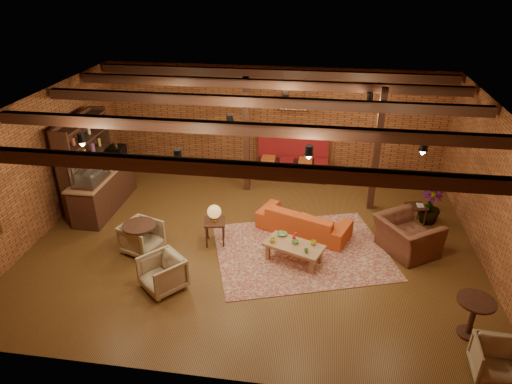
# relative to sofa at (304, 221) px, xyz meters

# --- Properties ---
(floor) EXTENTS (10.00, 10.00, 0.00)m
(floor) POSITION_rel_sofa_xyz_m (-1.12, -0.52, -0.32)
(floor) COLOR #401F10
(floor) RESTS_ON ground
(ceiling) EXTENTS (10.00, 8.00, 0.02)m
(ceiling) POSITION_rel_sofa_xyz_m (-1.12, -0.52, 2.88)
(ceiling) COLOR black
(ceiling) RESTS_ON wall_back
(wall_back) EXTENTS (10.00, 0.02, 3.20)m
(wall_back) POSITION_rel_sofa_xyz_m (-1.12, 3.48, 1.28)
(wall_back) COLOR brown
(wall_back) RESTS_ON ground
(wall_front) EXTENTS (10.00, 0.02, 3.20)m
(wall_front) POSITION_rel_sofa_xyz_m (-1.12, -4.52, 1.28)
(wall_front) COLOR brown
(wall_front) RESTS_ON ground
(wall_left) EXTENTS (0.02, 8.00, 3.20)m
(wall_left) POSITION_rel_sofa_xyz_m (-6.12, -0.52, 1.28)
(wall_left) COLOR brown
(wall_left) RESTS_ON ground
(wall_right) EXTENTS (0.02, 8.00, 3.20)m
(wall_right) POSITION_rel_sofa_xyz_m (3.88, -0.52, 1.28)
(wall_right) COLOR brown
(wall_right) RESTS_ON ground
(ceiling_beams) EXTENTS (9.80, 6.40, 0.22)m
(ceiling_beams) POSITION_rel_sofa_xyz_m (-1.12, -0.52, 2.76)
(ceiling_beams) COLOR black
(ceiling_beams) RESTS_ON ceiling
(ceiling_pipe) EXTENTS (9.60, 0.12, 0.12)m
(ceiling_pipe) POSITION_rel_sofa_xyz_m (-1.12, 1.08, 2.53)
(ceiling_pipe) COLOR black
(ceiling_pipe) RESTS_ON ceiling
(post_left) EXTENTS (0.16, 0.16, 3.20)m
(post_left) POSITION_rel_sofa_xyz_m (-1.72, 2.08, 1.28)
(post_left) COLOR black
(post_left) RESTS_ON ground
(post_right) EXTENTS (0.16, 0.16, 3.20)m
(post_right) POSITION_rel_sofa_xyz_m (1.68, 1.48, 1.28)
(post_right) COLOR black
(post_right) RESTS_ON ground
(service_counter) EXTENTS (0.80, 2.50, 1.60)m
(service_counter) POSITION_rel_sofa_xyz_m (-5.22, 0.48, 0.48)
(service_counter) COLOR black
(service_counter) RESTS_ON ground
(plant_counter) EXTENTS (0.35, 0.39, 0.30)m
(plant_counter) POSITION_rel_sofa_xyz_m (-5.12, 0.68, 0.90)
(plant_counter) COLOR #337F33
(plant_counter) RESTS_ON service_counter
(shelving_hutch) EXTENTS (0.52, 2.00, 2.40)m
(shelving_hutch) POSITION_rel_sofa_xyz_m (-5.62, 0.58, 0.88)
(shelving_hutch) COLOR black
(shelving_hutch) RESTS_ON ground
(banquette) EXTENTS (2.10, 0.70, 1.00)m
(banquette) POSITION_rel_sofa_xyz_m (-0.52, 3.03, 0.18)
(banquette) COLOR maroon
(banquette) RESTS_ON ground
(service_sign) EXTENTS (0.86, 0.06, 0.30)m
(service_sign) POSITION_rel_sofa_xyz_m (-0.52, 2.58, 2.03)
(service_sign) COLOR orange
(service_sign) RESTS_ON ceiling
(ceiling_spotlights) EXTENTS (6.40, 4.40, 0.28)m
(ceiling_spotlights) POSITION_rel_sofa_xyz_m (-1.12, -0.52, 2.54)
(ceiling_spotlights) COLOR black
(ceiling_spotlights) RESTS_ON ceiling
(rug) EXTENTS (4.45, 3.89, 0.01)m
(rug) POSITION_rel_sofa_xyz_m (0.01, -0.82, -0.31)
(rug) COLOR maroon
(rug) RESTS_ON floor
(sofa) EXTENTS (2.34, 1.58, 0.64)m
(sofa) POSITION_rel_sofa_xyz_m (0.00, 0.00, 0.00)
(sofa) COLOR #BD451A
(sofa) RESTS_ON floor
(coffee_table) EXTENTS (1.38, 1.03, 0.68)m
(coffee_table) POSITION_rel_sofa_xyz_m (-0.15, -1.21, 0.06)
(coffee_table) COLOR #926044
(coffee_table) RESTS_ON floor
(side_table_lamp) EXTENTS (0.55, 0.55, 0.98)m
(side_table_lamp) POSITION_rel_sofa_xyz_m (-1.99, -0.76, 0.43)
(side_table_lamp) COLOR black
(side_table_lamp) RESTS_ON floor
(round_table_left) EXTENTS (0.72, 0.72, 0.75)m
(round_table_left) POSITION_rel_sofa_xyz_m (-3.50, -1.44, 0.19)
(round_table_left) COLOR black
(round_table_left) RESTS_ON floor
(armchair_a) EXTENTS (0.92, 0.95, 0.78)m
(armchair_a) POSITION_rel_sofa_xyz_m (-3.53, -1.32, 0.07)
(armchair_a) COLOR beige
(armchair_a) RESTS_ON floor
(armchair_b) EXTENTS (1.03, 1.03, 0.78)m
(armchair_b) POSITION_rel_sofa_xyz_m (-2.64, -2.50, 0.07)
(armchair_b) COLOR beige
(armchair_b) RESTS_ON floor
(armchair_right) EXTENTS (1.36, 1.48, 1.08)m
(armchair_right) POSITION_rel_sofa_xyz_m (2.30, -0.47, 0.22)
(armchair_right) COLOR brown
(armchair_right) RESTS_ON floor
(side_table_book) EXTENTS (0.54, 0.54, 0.51)m
(side_table_book) POSITION_rel_sofa_xyz_m (2.71, 0.84, 0.13)
(side_table_book) COLOR black
(side_table_book) RESTS_ON floor
(round_table_right) EXTENTS (0.64, 0.64, 0.75)m
(round_table_right) POSITION_rel_sofa_xyz_m (3.05, -2.94, 0.18)
(round_table_right) COLOR black
(round_table_right) RESTS_ON floor
(armchair_far) EXTENTS (0.71, 0.67, 0.69)m
(armchair_far) POSITION_rel_sofa_xyz_m (3.19, -3.82, 0.02)
(armchair_far) COLOR beige
(armchair_far) RESTS_ON floor
(plant_tall) EXTENTS (1.86, 1.86, 2.75)m
(plant_tall) POSITION_rel_sofa_xyz_m (3.04, 0.92, 1.06)
(plant_tall) COLOR #4C7F4C
(plant_tall) RESTS_ON floor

